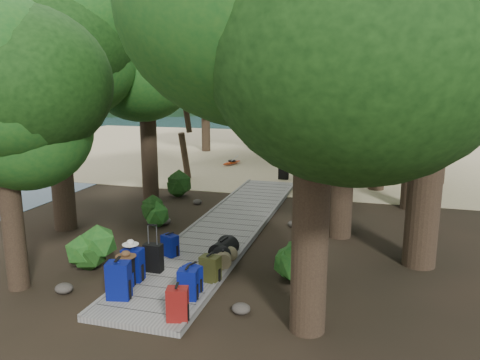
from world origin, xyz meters
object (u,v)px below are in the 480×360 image
(backpack_left_b, at_px, (124,271))
(backpack_left_c, at_px, (133,263))
(backpack_right_a, at_px, (177,302))
(backpack_right_d, at_px, (210,267))
(backpack_left_d, at_px, (170,244))
(suitcase_on_boardwalk, at_px, (153,258))
(kayak, at_px, (232,162))
(duffel_right_khaki, at_px, (223,258))
(backpack_right_b, at_px, (188,283))
(backpack_left_a, at_px, (119,278))
(sun_lounger, at_px, (343,170))
(lone_suitcase_on_sand, at_px, (284,171))
(backpack_right_c, at_px, (193,277))
(duffel_right_black, at_px, (224,249))

(backpack_left_b, bearing_deg, backpack_left_c, 86.96)
(backpack_right_a, distance_m, backpack_right_d, 1.71)
(backpack_left_d, bearing_deg, suitcase_on_boardwalk, -64.95)
(kayak, bearing_deg, duffel_right_khaki, -54.18)
(backpack_right_b, relative_size, suitcase_on_boardwalk, 1.05)
(backpack_right_a, relative_size, duffel_right_khaki, 1.19)
(backpack_left_a, bearing_deg, backpack_right_d, 29.24)
(sun_lounger, bearing_deg, backpack_right_b, -81.59)
(backpack_right_a, relative_size, suitcase_on_boardwalk, 1.06)
(backpack_left_d, distance_m, backpack_right_b, 2.38)
(backpack_left_d, bearing_deg, lone_suitcase_on_sand, 107.35)
(backpack_right_a, height_order, duffel_right_khaki, backpack_right_a)
(backpack_right_d, height_order, kayak, backpack_right_d)
(backpack_right_a, distance_m, duffel_right_khaki, 2.57)
(backpack_left_b, relative_size, backpack_right_c, 1.10)
(backpack_right_d, height_order, lone_suitcase_on_sand, backpack_right_d)
(backpack_left_d, height_order, backpack_right_d, backpack_right_d)
(duffel_right_black, height_order, suitcase_on_boardwalk, suitcase_on_boardwalk)
(backpack_left_d, height_order, lone_suitcase_on_sand, lone_suitcase_on_sand)
(backpack_right_a, xyz_separation_m, sun_lounger, (1.94, 13.84, -0.13))
(backpack_left_c, height_order, backpack_right_a, backpack_left_c)
(backpack_right_c, relative_size, sun_lounger, 0.31)
(backpack_right_d, distance_m, sun_lounger, 12.28)
(backpack_left_b, xyz_separation_m, duffel_right_black, (1.49, 2.02, -0.10))
(backpack_left_a, xyz_separation_m, lone_suitcase_on_sand, (0.92, 12.21, -0.17))
(backpack_left_a, height_order, suitcase_on_boardwalk, backpack_left_a)
(duffel_right_khaki, height_order, sun_lounger, sun_lounger)
(backpack_right_d, relative_size, duffel_right_khaki, 1.08)
(backpack_left_b, xyz_separation_m, lone_suitcase_on_sand, (1.09, 11.71, -0.08))
(duffel_right_black, relative_size, kayak, 0.26)
(backpack_left_c, bearing_deg, duffel_right_khaki, 36.43)
(duffel_right_black, bearing_deg, lone_suitcase_on_sand, 101.86)
(sun_lounger, bearing_deg, backpack_right_d, -81.62)
(backpack_right_b, xyz_separation_m, duffel_right_khaki, (0.14, 1.76, -0.15))
(backpack_left_a, relative_size, backpack_right_d, 1.36)
(backpack_left_c, xyz_separation_m, lone_suitcase_on_sand, (1.07, 11.38, -0.14))
(backpack_left_a, height_order, backpack_right_b, backpack_left_a)
(suitcase_on_boardwalk, bearing_deg, duffel_right_black, 41.97)
(kayak, bearing_deg, backpack_right_c, -56.38)
(backpack_right_c, height_order, sun_lounger, backpack_right_c)
(backpack_left_a, distance_m, duffel_right_khaki, 2.55)
(backpack_right_d, height_order, suitcase_on_boardwalk, suitcase_on_boardwalk)
(duffel_right_black, relative_size, suitcase_on_boardwalk, 1.16)
(backpack_right_a, bearing_deg, kayak, 89.08)
(backpack_left_b, distance_m, lone_suitcase_on_sand, 11.76)
(backpack_left_b, height_order, backpack_right_c, backpack_left_b)
(backpack_left_c, bearing_deg, backpack_right_c, -8.37)
(backpack_left_a, relative_size, kayak, 0.29)
(backpack_left_a, relative_size, backpack_left_d, 1.45)
(backpack_left_a, distance_m, backpack_left_c, 0.85)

